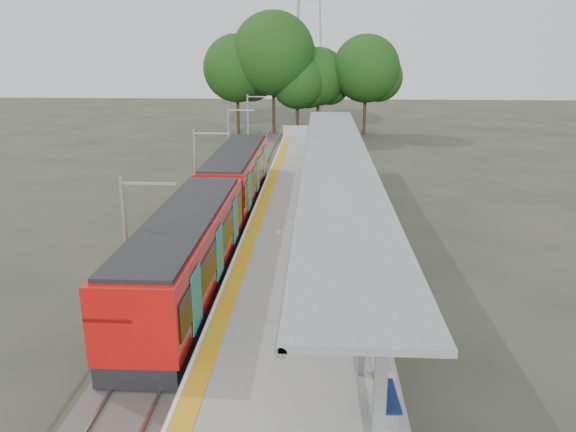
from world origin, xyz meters
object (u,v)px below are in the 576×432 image
object	(u,v)px
bench_near	(385,393)
bench_far	(334,183)
train	(217,204)
litter_bin	(320,222)
info_pillar_far	(333,163)
bench_mid	(349,184)
info_pillar_near	(347,244)

from	to	relation	value
bench_near	bench_far	size ratio (longest dim) A/B	0.98
train	litter_bin	bearing A→B (deg)	-10.29
bench_near	info_pillar_far	world-z (taller)	info_pillar_far
bench_mid	litter_bin	bearing A→B (deg)	-88.95
info_pillar_far	litter_bin	size ratio (longest dim) A/B	2.06
bench_mid	info_pillar_near	bearing A→B (deg)	-78.82
train	info_pillar_near	xyz separation A→B (m)	(6.45, -5.07, -0.23)
info_pillar_near	bench_near	bearing A→B (deg)	-89.86
train	bench_mid	bearing A→B (deg)	43.10
train	info_pillar_far	size ratio (longest dim) A/B	14.20
bench_near	litter_bin	size ratio (longest dim) A/B	1.59
train	bench_near	world-z (taller)	train
train	bench_far	size ratio (longest dim) A/B	18.11
train	info_pillar_near	bearing A→B (deg)	-38.17
bench_far	info_pillar_far	world-z (taller)	info_pillar_far
bench_far	info_pillar_near	xyz separation A→B (m)	(0.25, -12.44, 0.30)
train	litter_bin	world-z (taller)	train
bench_far	bench_near	bearing A→B (deg)	-71.50
bench_near	info_pillar_far	xyz separation A→B (m)	(-0.70, 27.45, 0.31)
bench_far	info_pillar_near	world-z (taller)	info_pillar_near
bench_mid	info_pillar_near	distance (m)	11.74
bench_far	train	bearing A→B (deg)	-113.47
bench_mid	info_pillar_far	world-z (taller)	info_pillar_far
bench_near	bench_mid	distance (m)	21.92
train	bench_far	xyz separation A→B (m)	(6.21, 7.36, -0.53)
info_pillar_far	litter_bin	xyz separation A→B (m)	(-0.93, -13.13, -0.37)
train	bench_mid	size ratio (longest dim) A/B	15.88
bench_near	bench_mid	bearing A→B (deg)	87.04
info_pillar_near	info_pillar_far	distance (m)	17.25
train	info_pillar_near	size ratio (longest dim) A/B	14.51
train	bench_near	xyz separation A→B (m)	(6.94, -15.28, -0.52)
info_pillar_near	litter_bin	xyz separation A→B (m)	(-1.15, 4.11, -0.35)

